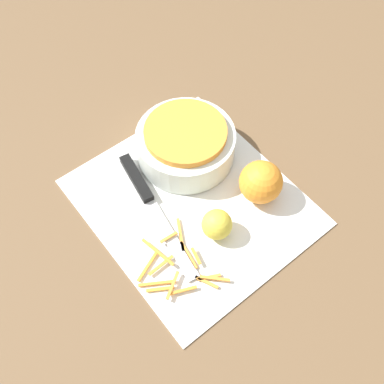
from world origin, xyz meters
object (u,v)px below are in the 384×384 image
object	(u,v)px
bowl_speckled	(186,143)
knife	(144,192)
orange_left	(261,182)
lemon	(217,224)

from	to	relation	value
bowl_speckled	knife	xyz separation A→B (m)	(0.02, -0.12, -0.03)
bowl_speckled	orange_left	world-z (taller)	orange_left
bowl_speckled	lemon	xyz separation A→B (m)	(0.17, -0.06, -0.01)
orange_left	lemon	distance (m)	0.11
bowl_speckled	orange_left	xyz separation A→B (m)	(0.15, 0.05, 0.00)
knife	bowl_speckled	bearing A→B (deg)	111.63
knife	lemon	world-z (taller)	lemon
lemon	bowl_speckled	bearing A→B (deg)	159.27
bowl_speckled	knife	world-z (taller)	bowl_speckled
knife	orange_left	world-z (taller)	orange_left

